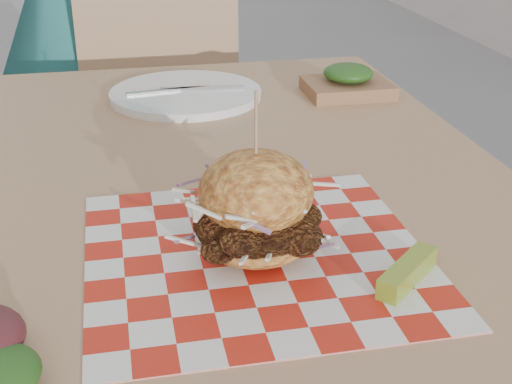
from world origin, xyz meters
TOP-DOWN VIEW (x-y plane):
  - patio_table at (-0.35, -0.23)m, footprint 0.80×1.20m
  - patio_chair at (-0.35, 0.69)m, footprint 0.43×0.44m
  - paper_liner at (-0.34, -0.43)m, footprint 0.36×0.36m
  - sandwich at (-0.34, -0.43)m, footprint 0.16×0.16m
  - pickle_spear at (-0.20, -0.51)m, footprint 0.09×0.08m
  - place_setting at (-0.35, 0.15)m, footprint 0.27×0.27m
  - kraft_tray at (-0.06, 0.11)m, footprint 0.15×0.12m

SIDE VIEW (x-z plane):
  - patio_chair at x=-0.35m, z-range 0.08..1.03m
  - patio_table at x=-0.35m, z-range 0.30..1.05m
  - paper_liner at x=-0.34m, z-range 0.75..0.75m
  - place_setting at x=-0.35m, z-range 0.75..0.77m
  - pickle_spear at x=-0.20m, z-range 0.75..0.77m
  - kraft_tray at x=-0.06m, z-range 0.74..0.80m
  - sandwich at x=-0.34m, z-range 0.71..0.89m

